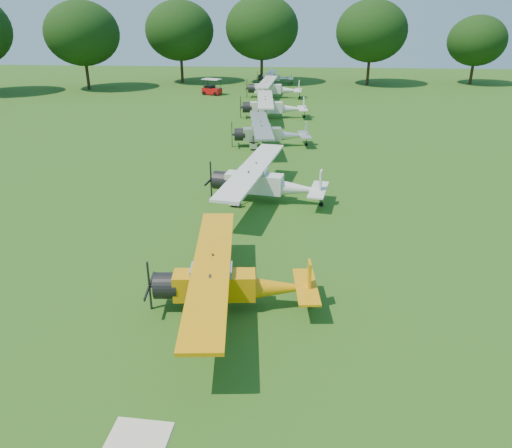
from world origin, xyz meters
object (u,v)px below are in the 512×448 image
at_px(aircraft_5, 271,106).
at_px(golf_cart, 212,89).
at_px(aircraft_4, 268,132).
at_px(aircraft_7, 274,77).
at_px(aircraft_3, 263,181).
at_px(aircraft_2, 227,281).
at_px(aircraft_6, 272,87).

height_order(aircraft_5, golf_cart, aircraft_5).
height_order(aircraft_4, golf_cart, aircraft_4).
relative_size(aircraft_4, aircraft_7, 1.19).
relative_size(aircraft_4, aircraft_5, 0.94).
bearing_deg(aircraft_5, golf_cart, 116.70).
bearing_deg(aircraft_4, aircraft_5, 84.17).
bearing_deg(golf_cart, aircraft_4, -50.47).
relative_size(aircraft_3, aircraft_4, 1.08).
bearing_deg(aircraft_2, aircraft_6, 85.36).
height_order(aircraft_2, aircraft_6, aircraft_6).
xyz_separation_m(aircraft_3, aircraft_4, (-0.43, 13.28, -0.10)).
bearing_deg(aircraft_2, aircraft_4, 84.18).
bearing_deg(aircraft_7, aircraft_3, -86.73).
bearing_deg(aircraft_4, aircraft_6, 84.63).
distance_m(aircraft_5, aircraft_7, 26.63).
relative_size(aircraft_6, aircraft_7, 1.30).
relative_size(aircraft_5, aircraft_6, 0.98).
distance_m(aircraft_2, aircraft_5, 37.28).
bearing_deg(aircraft_3, aircraft_7, 101.28).
bearing_deg(golf_cart, aircraft_5, -38.62).
relative_size(aircraft_2, aircraft_4, 0.98).
xyz_separation_m(aircraft_4, aircraft_5, (-0.32, 12.02, 0.09)).
height_order(aircraft_7, golf_cart, golf_cart).
relative_size(aircraft_2, aircraft_5, 0.92).
distance_m(aircraft_6, aircraft_7, 13.49).
distance_m(aircraft_4, aircraft_5, 12.03).
bearing_deg(golf_cart, aircraft_6, 8.00).
distance_m(aircraft_2, aircraft_7, 63.90).
distance_m(aircraft_6, golf_cart, 8.61).
bearing_deg(aircraft_7, aircraft_5, -86.60).
xyz_separation_m(aircraft_2, aircraft_5, (-0.15, 37.28, 0.11)).
distance_m(aircraft_5, golf_cart, 17.48).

